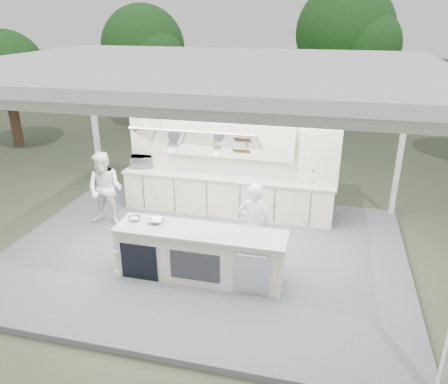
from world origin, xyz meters
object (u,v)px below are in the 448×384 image
(demo_island, at_px, (199,254))
(sous_chef, at_px, (105,189))
(back_counter, at_px, (226,194))
(head_chef, at_px, (253,225))

(demo_island, xyz_separation_m, sous_chef, (-2.68, 1.59, 0.37))
(demo_island, bearing_deg, back_counter, 93.63)
(head_chef, bearing_deg, back_counter, -70.77)
(demo_island, distance_m, sous_chef, 3.14)
(back_counter, bearing_deg, head_chef, -64.05)
(head_chef, relative_size, sous_chef, 0.99)
(back_counter, xyz_separation_m, head_chef, (1.04, -2.14, 0.36))
(demo_island, bearing_deg, head_chef, 37.74)
(demo_island, height_order, back_counter, same)
(head_chef, bearing_deg, sous_chef, -21.24)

